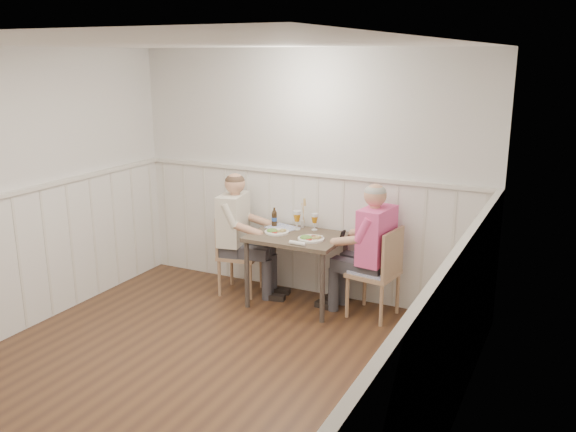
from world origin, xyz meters
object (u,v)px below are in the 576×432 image
object	(u,v)px
dining_table	(297,245)
chair_right	(379,269)
diner_cream	(237,243)
grass_vase	(302,214)
chair_left	(235,250)
man_in_pink	(372,261)
beer_bottle	(274,218)

from	to	relation	value
dining_table	chair_right	xyz separation A→B (m)	(0.86, 0.06, -0.15)
diner_cream	grass_vase	world-z (taller)	diner_cream
dining_table	diner_cream	size ratio (longest dim) A/B	0.69
chair_right	chair_left	xyz separation A→B (m)	(-1.61, -0.04, -0.02)
dining_table	chair_left	size ratio (longest dim) A/B	1.07
man_in_pink	grass_vase	size ratio (longest dim) A/B	4.06
chair_right	beer_bottle	xyz separation A→B (m)	(-1.22, 0.13, 0.34)
dining_table	diner_cream	world-z (taller)	diner_cream
chair_left	beer_bottle	xyz separation A→B (m)	(0.39, 0.18, 0.37)
grass_vase	chair_right	bearing A→B (deg)	-13.77
man_in_pink	dining_table	bearing A→B (deg)	-175.50
dining_table	man_in_pink	distance (m)	0.79
dining_table	man_in_pink	xyz separation A→B (m)	(0.79, 0.06, -0.08)
man_in_pink	diner_cream	xyz separation A→B (m)	(-1.50, -0.06, -0.01)
diner_cream	man_in_pink	bearing A→B (deg)	2.13
chair_right	man_in_pink	bearing A→B (deg)	-177.79
chair_left	man_in_pink	size ratio (longest dim) A/B	0.64
chair_right	grass_vase	xyz separation A→B (m)	(-0.93, 0.23, 0.40)
chair_left	dining_table	bearing A→B (deg)	-1.72
beer_bottle	grass_vase	bearing A→B (deg)	18.02
diner_cream	grass_vase	bearing A→B (deg)	24.22
man_in_pink	beer_bottle	bearing A→B (deg)	173.13
beer_bottle	chair_right	bearing A→B (deg)	-6.31
dining_table	grass_vase	size ratio (longest dim) A/B	2.78
dining_table	grass_vase	xyz separation A→B (m)	(-0.07, 0.29, 0.25)
chair_right	grass_vase	world-z (taller)	grass_vase
chair_left	man_in_pink	world-z (taller)	man_in_pink
diner_cream	dining_table	bearing A→B (deg)	-0.49
chair_left	man_in_pink	xyz separation A→B (m)	(1.53, 0.04, 0.10)
chair_left	diner_cream	bearing A→B (deg)	-24.43
man_in_pink	diner_cream	bearing A→B (deg)	-177.87
chair_right	beer_bottle	distance (m)	1.28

